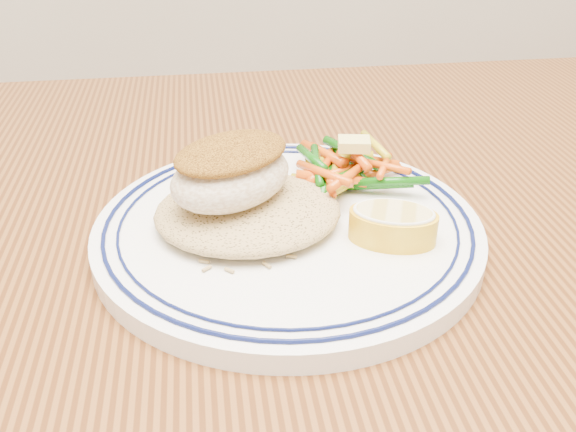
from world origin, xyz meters
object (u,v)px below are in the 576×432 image
Objects in this scene: fish_fillet at (231,171)px; lemon_wedge at (393,224)px; rice_pilaf at (248,208)px; vegetable_pile at (342,168)px; dining_table at (269,384)px; plate at (288,229)px.

fish_fillet is 0.12m from lemon_wedge.
lemon_wedge is (0.10, -0.04, 0.00)m from rice_pilaf.
fish_fillet is 0.11m from vegetable_pile.
rice_pilaf is 1.18× the size of fish_fillet.
dining_table is 5.36× the size of plate.
fish_fillet is (-0.04, 0.00, 0.05)m from plate.
plate is 0.03m from rice_pilaf.
vegetable_pile is (0.05, 0.05, 0.02)m from plate.
fish_fillet is 1.58× the size of lemon_wedge.
rice_pilaf reaches higher than dining_table.
rice_pilaf is 0.09m from vegetable_pile.
dining_table is at bearing -126.01° from vegetable_pile.
lemon_wedge is at bearing -26.86° from plate.
lemon_wedge is (0.09, 0.01, 0.12)m from dining_table.
fish_fillet is 1.09× the size of vegetable_pile.
lemon_wedge reaches higher than dining_table.
plate is 2.49× the size of fish_fillet.
fish_fillet is at bearing 175.54° from rice_pilaf.
lemon_wedge is at bearing -19.37° from fish_fillet.
dining_table is at bearing -81.29° from rice_pilaf.
lemon_wedge is (0.07, -0.03, 0.02)m from plate.
vegetable_pile reaches higher than plate.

